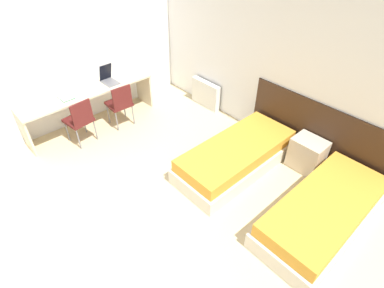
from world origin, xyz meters
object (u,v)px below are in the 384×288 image
at_px(bed_near_window, 236,156).
at_px(bed_near_door, 323,212).
at_px(nightstand, 307,154).
at_px(laptop, 109,79).
at_px(chair_near_notebook, 80,119).
at_px(chair_near_laptop, 120,102).

bearing_deg(bed_near_window, bed_near_door, 0.00).
xyz_separation_m(nightstand, laptop, (-3.37, -1.45, 0.53)).
relative_size(bed_near_window, chair_near_notebook, 2.40).
bearing_deg(chair_near_notebook, bed_near_window, 25.68).
bearing_deg(chair_near_laptop, laptop, 174.63).
height_order(chair_near_laptop, chair_near_notebook, same).
bearing_deg(laptop, chair_near_notebook, -65.34).
distance_m(bed_near_door, chair_near_notebook, 3.99).
xyz_separation_m(bed_near_door, nightstand, (-0.74, 0.82, 0.05)).
bearing_deg(bed_near_door, chair_near_notebook, -158.26).
relative_size(bed_near_door, chair_near_laptop, 2.40).
bearing_deg(bed_near_door, nightstand, 132.01).
distance_m(bed_near_window, chair_near_notebook, 2.68).
relative_size(bed_near_window, bed_near_door, 1.00).
height_order(chair_near_laptop, laptop, laptop).
relative_size(bed_near_door, nightstand, 3.88).
distance_m(chair_near_laptop, laptop, 0.51).
bearing_deg(bed_near_window, nightstand, 47.99).
distance_m(nightstand, chair_near_laptop, 3.33).
relative_size(nightstand, chair_near_laptop, 0.62).
bearing_deg(nightstand, laptop, -156.67).
bearing_deg(laptop, bed_near_window, 12.39).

